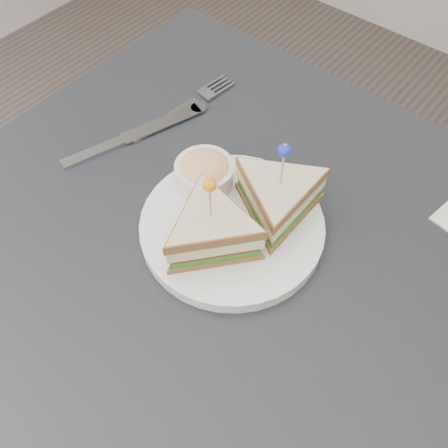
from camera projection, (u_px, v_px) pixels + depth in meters
ground_plane at (218, 411)px, 1.25m from camera, size 3.50×3.50×0.00m
table at (214, 277)px, 0.71m from camera, size 0.80×0.80×0.75m
plate_meal at (238, 212)px, 0.63m from camera, size 0.31×0.31×0.14m
cutlery_fork at (188, 106)px, 0.80m from camera, size 0.05×0.21×0.01m
cutlery_knife at (130, 137)px, 0.76m from camera, size 0.10×0.24×0.01m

